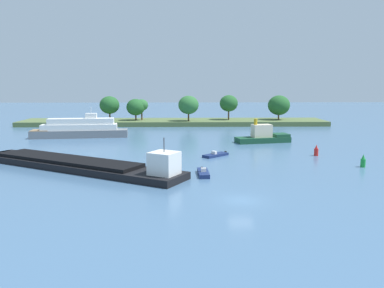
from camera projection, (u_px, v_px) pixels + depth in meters
ground_plane at (241, 200)px, 40.90m from camera, size 400.00×400.00×0.00m
treeline_island at (181, 116)px, 114.03m from camera, size 87.79×13.60×8.50m
cargo_barge at (80, 164)px, 55.22m from camera, size 32.88×22.28×5.54m
fishing_skiff at (216, 155)px, 65.21m from camera, size 4.64×4.49×0.93m
small_motorboat at (203, 173)px, 52.07m from camera, size 1.49×4.94×1.03m
tugboat at (264, 136)px, 80.18m from camera, size 11.60×5.78×4.90m
white_riverboat at (80, 129)px, 87.23m from camera, size 21.35×6.11×6.78m
channel_buoy_red at (316, 151)px, 65.62m from camera, size 0.70×0.70×1.90m
channel_buoy_green at (363, 162)px, 56.85m from camera, size 0.70×0.70×1.90m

